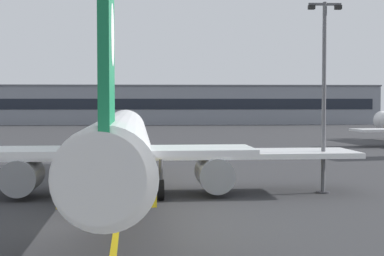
% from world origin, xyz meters
% --- Properties ---
extents(ground_plane, '(400.00, 400.00, 0.00)m').
position_xyz_m(ground_plane, '(0.00, 0.00, 0.00)').
color(ground_plane, '#353538').
extents(taxiway_centreline, '(11.19, 179.69, 0.01)m').
position_xyz_m(taxiway_centreline, '(0.00, 30.00, 0.00)').
color(taxiway_centreline, yellow).
rests_on(taxiway_centreline, ground).
extents(airliner_foreground, '(32.21, 41.51, 11.65)m').
position_xyz_m(airliner_foreground, '(1.22, 9.24, 3.37)').
color(airliner_foreground, white).
rests_on(airliner_foreground, ground).
extents(apron_lamp_post, '(2.24, 0.90, 12.85)m').
position_xyz_m(apron_lamp_post, '(14.89, 9.93, 6.73)').
color(apron_lamp_post, '#515156').
rests_on(apron_lamp_post, ground).
extents(safety_cone_by_nose_gear, '(0.44, 0.44, 0.55)m').
position_xyz_m(safety_cone_by_nose_gear, '(1.47, 25.89, 0.26)').
color(safety_cone_by_nose_gear, orange).
rests_on(safety_cone_by_nose_gear, ground).
extents(terminal_building, '(110.80, 12.40, 10.55)m').
position_xyz_m(terminal_building, '(5.79, 128.46, 5.28)').
color(terminal_building, gray).
rests_on(terminal_building, ground).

